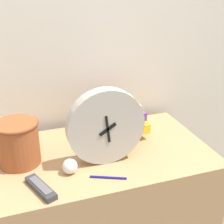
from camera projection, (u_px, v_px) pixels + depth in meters
The scene contains 7 objects.
wall_back at pixel (50, 30), 1.34m from camera, with size 6.00×0.04×2.40m.
desk_clock at pixel (106, 127), 1.14m from camera, with size 0.29×0.05×0.29m.
book_stack at pixel (117, 119), 1.34m from camera, with size 0.25×0.22×0.18m.
basket at pixel (18, 142), 1.16m from camera, with size 0.16×0.16×0.17m.
tv_remote at pixel (41, 188), 1.04m from camera, with size 0.09×0.16×0.02m.
crumpled_paper_ball at pixel (70, 166), 1.12m from camera, with size 0.05×0.05×0.05m.
pen at pixel (108, 177), 1.10m from camera, with size 0.12×0.06×0.01m.
Camera 1 is at (-0.19, -0.78, 1.42)m, focal length 50.00 mm.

